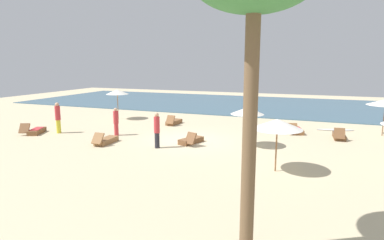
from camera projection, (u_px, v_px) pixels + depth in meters
name	position (u px, v px, depth m)	size (l,w,h in m)	color
ground_plane	(186.00, 141.00, 17.94)	(60.00, 60.00, 0.00)	beige
ocean_water	(247.00, 104.00, 33.53)	(48.00, 16.00, 0.06)	#3D6075
umbrella_1	(277.00, 124.00, 12.62)	(1.97, 1.97, 2.14)	brown
umbrella_2	(117.00, 92.00, 24.52)	(1.70, 1.70, 2.30)	olive
umbrella_4	(247.00, 111.00, 16.45)	(1.72, 1.72, 2.07)	brown
lounger_0	(36.00, 131.00, 19.75)	(1.22, 1.76, 0.71)	brown
lounger_1	(191.00, 140.00, 17.36)	(1.10, 1.74, 0.74)	brown
lounger_2	(174.00, 122.00, 22.75)	(0.68, 1.69, 0.73)	brown
lounger_3	(339.00, 136.00, 18.43)	(0.67, 1.68, 0.73)	brown
lounger_4	(296.00, 130.00, 19.92)	(1.03, 1.78, 0.70)	brown
lounger_5	(106.00, 140.00, 17.33)	(0.64, 1.69, 0.70)	olive
person_0	(116.00, 121.00, 19.17)	(0.33, 0.33, 1.67)	#BF3338
person_1	(157.00, 130.00, 16.31)	(0.38, 0.38, 1.84)	#26262D
person_2	(58.00, 117.00, 19.77)	(0.42, 0.42, 1.92)	yellow
surfboard	(335.00, 130.00, 20.78)	(2.41, 1.06, 0.07)	silver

